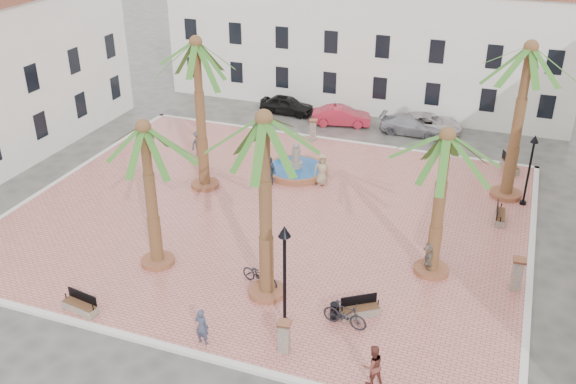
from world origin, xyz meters
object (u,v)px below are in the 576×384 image
palm_ne (528,66)px  lamppost_s (285,259)px  fountain (296,169)px  bollard_n (313,129)px  bench_se (360,310)px  bench_ne (510,166)px  bollard_se (284,336)px  palm_sw (145,145)px  car_black (287,105)px  palm_e (445,154)px  cyclist_b (373,365)px  bench_e (500,217)px  car_white (428,123)px  pedestrian_fountain_b (270,171)px  palm_nw (197,59)px  car_silver (412,125)px  litter_bin (335,311)px  palm_s (264,140)px  pedestrian_fountain_a (322,170)px  lamppost_e (531,158)px  cyclist_a (202,326)px  bicycle_b (345,315)px  car_red (342,116)px  bollard_e (517,273)px  bench_s (80,306)px  pedestrian_north (199,143)px

palm_ne → lamppost_s: bearing=-117.2°
fountain → bollard_n: 5.30m
bench_se → bench_ne: bench_ne is taller
bollard_se → palm_sw: bearing=154.7°
car_black → palm_sw: bearing=-173.9°
palm_e → bollard_se: 9.86m
cyclist_b → bench_e: bearing=-145.5°
car_white → lamppost_s: bearing=166.2°
pedestrian_fountain_b → palm_nw: bearing=-123.9°
palm_e → car_white: palm_e is taller
pedestrian_fountain_b → car_silver: 12.45m
palm_ne → car_white: 12.22m
bench_ne → bollard_se: (-6.95, -19.80, 0.44)m
palm_nw → pedestrian_fountain_b: (3.37, 1.55, -6.51)m
litter_bin → car_white: (0.05, 21.95, 0.15)m
palm_s → pedestrian_fountain_a: (-1.02, 10.82, -6.15)m
bench_se → car_white: 21.43m
bench_e → car_white: (-5.61, 11.35, 0.27)m
lamppost_e → pedestrian_fountain_b: lamppost_e is taller
cyclist_a → cyclist_b: cyclist_b is taller
palm_sw → bicycle_b: 10.79m
palm_ne → cyclist_a: 20.66m
palm_s → bench_se: size_ratio=5.11×
cyclist_a → pedestrian_fountain_a: size_ratio=0.84×
palm_nw → palm_ne: 16.81m
palm_ne → pedestrian_fountain_a: bearing=-167.5°
palm_s → car_red: size_ratio=2.03×
bicycle_b → pedestrian_fountain_b: (-7.49, 10.74, 0.29)m
car_red → bollard_se: bearing=177.8°
bollard_e → car_red: (-12.60, 16.55, -0.25)m
fountain → bicycle_b: (6.61, -12.68, 0.30)m
bench_ne → lamppost_e: size_ratio=0.47×
bollard_se → pedestrian_fountain_a: size_ratio=0.73×
bollard_n → bollard_e: 18.68m
palm_e → bollard_e: palm_e is taller
palm_s → bench_e: size_ratio=5.10×
fountain → cyclist_b: 17.50m
bench_se → litter_bin: (-0.91, -0.55, 0.11)m
palm_e → palm_ne: palm_ne is taller
bench_s → pedestrian_north: pedestrian_north is taller
palm_sw → bench_se: palm_sw is taller
palm_e → car_red: (-9.00, 16.51, -5.26)m
litter_bin → car_red: (-5.88, 21.23, 0.17)m
palm_s → bollard_se: size_ratio=6.08×
fountain → bollard_n: fountain is taller
fountain → pedestrian_fountain_b: (-0.88, -1.94, 0.59)m
fountain → palm_sw: bearing=-103.3°
fountain → cyclist_b: fountain is taller
lamppost_e → palm_s: bearing=-128.7°
lamppost_s → bollard_e: bearing=34.0°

